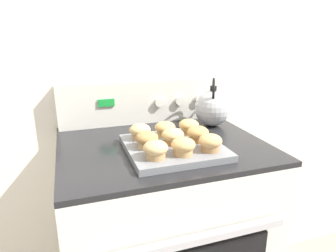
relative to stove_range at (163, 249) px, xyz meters
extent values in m
cube|color=silver|center=(0.00, 0.33, 0.73)|extent=(8.00, 0.05, 2.40)
cube|color=silver|center=(0.00, 0.00, -0.01)|extent=(0.73, 0.60, 0.92)
cube|color=#B2B2B7|center=(0.00, -0.32, 0.28)|extent=(0.58, 0.02, 0.02)
cube|color=black|center=(0.00, 0.00, 0.46)|extent=(0.73, 0.60, 0.02)
cube|color=silver|center=(0.00, 0.28, 0.56)|extent=(0.71, 0.05, 0.18)
cube|color=green|center=(-0.16, 0.24, 0.57)|extent=(0.07, 0.01, 0.03)
cylinder|color=silver|center=(0.07, 0.24, 0.56)|extent=(0.04, 0.02, 0.04)
cylinder|color=silver|center=(0.16, 0.24, 0.56)|extent=(0.04, 0.02, 0.04)
cylinder|color=silver|center=(0.25, 0.24, 0.56)|extent=(0.04, 0.02, 0.04)
cube|color=slate|center=(0.01, -0.08, 0.48)|extent=(0.31, 0.31, 0.02)
cylinder|color=tan|center=(-0.07, -0.18, 0.50)|extent=(0.06, 0.06, 0.03)
ellipsoid|color=tan|center=(-0.07, -0.18, 0.52)|extent=(0.07, 0.07, 0.04)
cylinder|color=tan|center=(0.01, -0.18, 0.50)|extent=(0.06, 0.06, 0.03)
ellipsoid|color=tan|center=(0.01, -0.18, 0.52)|extent=(0.07, 0.07, 0.04)
cylinder|color=#A37A4C|center=(0.11, -0.17, 0.50)|extent=(0.06, 0.06, 0.03)
ellipsoid|color=tan|center=(0.11, -0.17, 0.52)|extent=(0.07, 0.07, 0.04)
cylinder|color=tan|center=(-0.08, -0.08, 0.50)|extent=(0.06, 0.06, 0.03)
ellipsoid|color=#B2844C|center=(-0.08, -0.08, 0.52)|extent=(0.07, 0.07, 0.04)
cylinder|color=olive|center=(0.01, -0.08, 0.50)|extent=(0.06, 0.06, 0.03)
ellipsoid|color=tan|center=(0.01, -0.08, 0.52)|extent=(0.07, 0.07, 0.04)
cylinder|color=olive|center=(0.10, -0.08, 0.50)|extent=(0.06, 0.06, 0.03)
ellipsoid|color=tan|center=(0.10, -0.08, 0.52)|extent=(0.07, 0.07, 0.04)
cylinder|color=tan|center=(-0.08, 0.00, 0.50)|extent=(0.06, 0.06, 0.03)
ellipsoid|color=tan|center=(-0.08, 0.00, 0.52)|extent=(0.07, 0.07, 0.04)
cylinder|color=tan|center=(0.01, 0.00, 0.50)|extent=(0.06, 0.06, 0.03)
ellipsoid|color=tan|center=(0.01, 0.00, 0.52)|extent=(0.07, 0.07, 0.04)
cylinder|color=#A37A4C|center=(0.11, 0.00, 0.50)|extent=(0.06, 0.06, 0.03)
ellipsoid|color=tan|center=(0.11, 0.00, 0.52)|extent=(0.07, 0.07, 0.04)
sphere|color=#ADAFB5|center=(0.27, 0.13, 0.54)|extent=(0.15, 0.15, 0.15)
cylinder|color=black|center=(0.27, 0.13, 0.63)|extent=(0.03, 0.03, 0.02)
cone|color=#ADAFB5|center=(0.30, 0.19, 0.56)|extent=(0.06, 0.08, 0.06)
torus|color=black|center=(0.27, 0.13, 0.61)|extent=(0.06, 0.11, 0.12)
camera|label=1|loc=(-0.31, -0.97, 0.85)|focal=32.00mm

